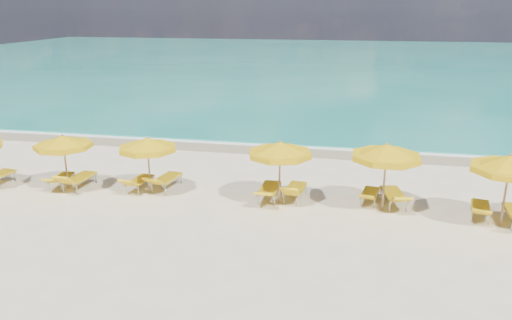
# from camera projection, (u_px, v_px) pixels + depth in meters

# --- Properties ---
(ground_plane) EXTENTS (120.00, 120.00, 0.00)m
(ground_plane) POSITION_uv_depth(u_px,v_px,m) (248.00, 204.00, 17.86)
(ground_plane) COLOR beige
(ocean) EXTENTS (120.00, 80.00, 0.30)m
(ocean) POSITION_uv_depth(u_px,v_px,m) (329.00, 62.00, 62.79)
(ocean) COLOR #167D6B
(ocean) RESTS_ON ground
(wet_sand_band) EXTENTS (120.00, 2.60, 0.01)m
(wet_sand_band) POSITION_uv_depth(u_px,v_px,m) (279.00, 149.00, 24.78)
(wet_sand_band) COLOR tan
(wet_sand_band) RESTS_ON ground
(foam_line) EXTENTS (120.00, 1.20, 0.03)m
(foam_line) POSITION_uv_depth(u_px,v_px,m) (282.00, 144.00, 25.53)
(foam_line) COLOR white
(foam_line) RESTS_ON ground
(whitecap_near) EXTENTS (14.00, 0.36, 0.05)m
(whitecap_near) POSITION_uv_depth(u_px,v_px,m) (216.00, 107.00, 34.90)
(whitecap_near) COLOR white
(whitecap_near) RESTS_ON ground
(whitecap_far) EXTENTS (18.00, 0.30, 0.05)m
(whitecap_far) POSITION_uv_depth(u_px,v_px,m) (414.00, 97.00, 38.81)
(whitecap_far) COLOR white
(whitecap_far) RESTS_ON ground
(umbrella_2) EXTENTS (2.70, 2.70, 2.20)m
(umbrella_2) POSITION_uv_depth(u_px,v_px,m) (63.00, 142.00, 18.79)
(umbrella_2) COLOR #AD7E56
(umbrella_2) RESTS_ON ground
(umbrella_3) EXTENTS (2.19, 2.19, 2.21)m
(umbrella_3) POSITION_uv_depth(u_px,v_px,m) (147.00, 145.00, 18.41)
(umbrella_3) COLOR #AD7E56
(umbrella_3) RESTS_ON ground
(umbrella_4) EXTENTS (2.56, 2.56, 2.33)m
(umbrella_4) POSITION_uv_depth(u_px,v_px,m) (280.00, 150.00, 17.42)
(umbrella_4) COLOR #AD7E56
(umbrella_4) RESTS_ON ground
(umbrella_5) EXTENTS (3.13, 3.13, 2.43)m
(umbrella_5) POSITION_uv_depth(u_px,v_px,m) (386.00, 152.00, 16.78)
(umbrella_5) COLOR #AD7E56
(umbrella_5) RESTS_ON ground
(umbrella_6) EXTENTS (2.71, 2.71, 2.43)m
(umbrella_6) POSITION_uv_depth(u_px,v_px,m) (510.00, 164.00, 15.52)
(umbrella_6) COLOR #AD7E56
(umbrella_6) RESTS_ON ground
(lounger_2_left) EXTENTS (0.73, 1.74, 0.66)m
(lounger_2_left) POSITION_uv_depth(u_px,v_px,m) (61.00, 181.00, 19.59)
(lounger_2_left) COLOR #A5A8AD
(lounger_2_left) RESTS_ON ground
(lounger_2_right) EXTENTS (0.79, 1.98, 0.87)m
(lounger_2_right) POSITION_uv_depth(u_px,v_px,m) (79.00, 182.00, 19.37)
(lounger_2_right) COLOR #A5A8AD
(lounger_2_right) RESTS_ON ground
(lounger_3_left) EXTENTS (0.76, 1.82, 0.75)m
(lounger_3_left) POSITION_uv_depth(u_px,v_px,m) (139.00, 184.00, 19.23)
(lounger_3_left) COLOR #A5A8AD
(lounger_3_left) RESTS_ON ground
(lounger_3_right) EXTENTS (0.93, 2.03, 0.79)m
(lounger_3_right) POSITION_uv_depth(u_px,v_px,m) (166.00, 183.00, 19.32)
(lounger_3_right) COLOR #A5A8AD
(lounger_3_right) RESTS_ON ground
(lounger_4_left) EXTENTS (0.70, 2.07, 0.75)m
(lounger_4_left) POSITION_uv_depth(u_px,v_px,m) (269.00, 193.00, 18.21)
(lounger_4_left) COLOR #A5A8AD
(lounger_4_left) RESTS_ON ground
(lounger_4_right) EXTENTS (0.78, 1.92, 0.84)m
(lounger_4_right) POSITION_uv_depth(u_px,v_px,m) (295.00, 193.00, 18.27)
(lounger_4_right) COLOR #A5A8AD
(lounger_4_right) RESTS_ON ground
(lounger_5_left) EXTENTS (0.82, 1.75, 0.65)m
(lounger_5_left) POSITION_uv_depth(u_px,v_px,m) (370.00, 197.00, 17.98)
(lounger_5_left) COLOR #A5A8AD
(lounger_5_left) RESTS_ON ground
(lounger_5_right) EXTENTS (1.03, 2.10, 0.78)m
(lounger_5_right) POSITION_uv_depth(u_px,v_px,m) (394.00, 199.00, 17.71)
(lounger_5_right) COLOR #A5A8AD
(lounger_5_right) RESTS_ON ground
(lounger_6_left) EXTENTS (0.89, 1.87, 0.70)m
(lounger_6_left) POSITION_uv_depth(u_px,v_px,m) (480.00, 212.00, 16.67)
(lounger_6_left) COLOR #A5A8AD
(lounger_6_left) RESTS_ON ground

